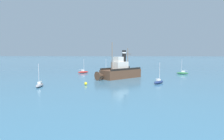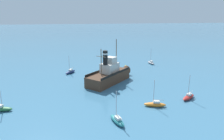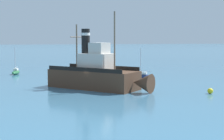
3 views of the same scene
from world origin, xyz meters
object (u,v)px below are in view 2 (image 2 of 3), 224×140
(old_tugboat, at_px, (110,75))
(sailboat_navy, at_px, (70,72))
(sailboat_green, at_px, (1,109))
(sailboat_orange, at_px, (155,104))
(mooring_buoy, at_px, (126,66))
(sailboat_red, at_px, (188,97))
(sailboat_teal, at_px, (117,120))
(sailboat_grey, at_px, (151,63))

(old_tugboat, height_order, sailboat_navy, old_tugboat)
(sailboat_green, distance_m, sailboat_navy, 23.29)
(sailboat_orange, relative_size, mooring_buoy, 7.33)
(sailboat_red, relative_size, sailboat_navy, 1.00)
(old_tugboat, bearing_deg, sailboat_teal, -7.06)
(sailboat_orange, distance_m, mooring_buoy, 26.83)
(old_tugboat, bearing_deg, sailboat_navy, -134.71)
(sailboat_grey, relative_size, sailboat_orange, 1.00)
(sailboat_green, xyz_separation_m, sailboat_red, (1.44, 33.43, 0.00))
(sailboat_green, relative_size, sailboat_red, 1.00)
(sailboat_green, height_order, sailboat_orange, same)
(sailboat_teal, bearing_deg, sailboat_green, -111.88)
(sailboat_red, distance_m, sailboat_orange, 7.75)
(old_tugboat, height_order, sailboat_grey, old_tugboat)
(old_tugboat, height_order, mooring_buoy, old_tugboat)
(old_tugboat, distance_m, sailboat_teal, 18.69)
(sailboat_navy, bearing_deg, sailboat_green, -28.74)
(sailboat_red, distance_m, sailboat_teal, 16.29)
(sailboat_grey, height_order, sailboat_green, same)
(sailboat_red, bearing_deg, sailboat_green, -92.47)
(sailboat_grey, distance_m, sailboat_orange, 31.60)
(sailboat_green, distance_m, mooring_buoy, 36.28)
(sailboat_grey, height_order, sailboat_red, same)
(sailboat_green, height_order, sailboat_teal, same)
(sailboat_teal, height_order, mooring_buoy, sailboat_teal)
(sailboat_grey, height_order, sailboat_orange, same)
(old_tugboat, relative_size, sailboat_green, 2.58)
(sailboat_teal, distance_m, mooring_buoy, 32.23)
(sailboat_teal, bearing_deg, sailboat_red, 111.19)
(old_tugboat, bearing_deg, mooring_buoy, 150.04)
(sailboat_red, xyz_separation_m, sailboat_orange, (1.83, -7.53, 0.00))
(old_tugboat, distance_m, sailboat_navy, 13.22)
(sailboat_navy, bearing_deg, old_tugboat, 45.29)
(sailboat_red, distance_m, sailboat_navy, 31.18)
(sailboat_red, height_order, sailboat_navy, same)
(sailboat_red, height_order, sailboat_orange, same)
(sailboat_orange, bearing_deg, old_tugboat, -159.61)
(sailboat_teal, relative_size, sailboat_navy, 1.00)
(mooring_buoy, bearing_deg, sailboat_teal, -16.95)
(sailboat_green, relative_size, sailboat_teal, 1.00)
(sailboat_red, bearing_deg, sailboat_teal, -68.81)
(sailboat_green, xyz_separation_m, sailboat_orange, (3.27, 25.91, 0.00))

